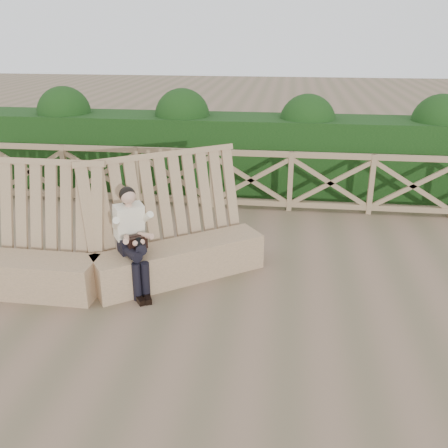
# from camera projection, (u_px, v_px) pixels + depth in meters

# --- Properties ---
(ground) EXTENTS (60.00, 60.00, 0.00)m
(ground) POSITION_uv_depth(u_px,v_px,m) (227.00, 305.00, 6.10)
(ground) COLOR brown
(ground) RESTS_ON ground
(bench) EXTENTS (4.30, 1.99, 1.62)m
(bench) POSITION_uv_depth(u_px,v_px,m) (96.00, 253.00, 6.51)
(bench) COLOR olive
(bench) RESTS_ON ground
(woman) EXTENTS (0.62, 0.78, 1.34)m
(woman) POSITION_uv_depth(u_px,v_px,m) (132.00, 235.00, 6.23)
(woman) COLOR black
(woman) RESTS_ON ground
(guardrail) EXTENTS (10.10, 0.09, 1.10)m
(guardrail) POSITION_uv_depth(u_px,v_px,m) (251.00, 180.00, 9.12)
(guardrail) COLOR #88724F
(guardrail) RESTS_ON ground
(hedge) EXTENTS (12.00, 1.20, 1.50)m
(hedge) POSITION_uv_depth(u_px,v_px,m) (256.00, 154.00, 10.15)
(hedge) COLOR black
(hedge) RESTS_ON ground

